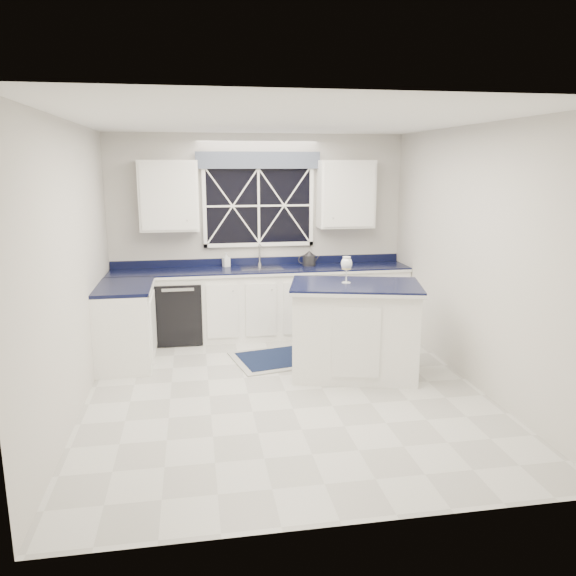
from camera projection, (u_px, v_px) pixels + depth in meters
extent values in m
plane|color=silver|center=(286.00, 391.00, 5.81)|extent=(4.50, 4.50, 0.00)
cube|color=beige|center=(259.00, 235.00, 7.69)|extent=(4.00, 0.10, 2.70)
cube|color=white|center=(262.00, 304.00, 7.59)|extent=(3.98, 0.60, 0.90)
cube|color=white|center=(126.00, 326.00, 6.54)|extent=(0.60, 1.00, 0.90)
cube|color=black|center=(262.00, 270.00, 7.49)|extent=(3.98, 0.64, 0.04)
cube|color=black|center=(180.00, 310.00, 7.42)|extent=(0.60, 0.58, 0.82)
cube|color=black|center=(259.00, 206.00, 7.57)|extent=(1.40, 0.02, 1.00)
cube|color=slate|center=(259.00, 160.00, 7.38)|extent=(1.65, 0.04, 0.22)
cube|color=white|center=(169.00, 196.00, 7.21)|extent=(0.75, 0.34, 0.90)
cube|color=white|center=(346.00, 194.00, 7.60)|extent=(0.75, 0.34, 0.90)
cylinder|color=#B1B1B3|center=(260.00, 264.00, 7.69)|extent=(0.05, 0.05, 0.04)
cylinder|color=#B1B1B3|center=(259.00, 254.00, 7.66)|extent=(0.02, 0.02, 0.28)
cylinder|color=#B1B1B3|center=(260.00, 245.00, 7.55)|extent=(0.02, 0.18, 0.02)
cube|color=white|center=(354.00, 332.00, 6.18)|extent=(1.47, 1.07, 0.99)
cube|color=black|center=(356.00, 286.00, 6.07)|extent=(1.55, 1.15, 0.04)
cube|color=#A2A29D|center=(292.00, 357.00, 6.82)|extent=(1.54, 1.12, 0.01)
cube|color=#0F1734|center=(292.00, 356.00, 6.82)|extent=(1.36, 0.94, 0.01)
cylinder|color=#2B2B2D|center=(309.00, 260.00, 7.66)|extent=(0.21, 0.21, 0.14)
cone|color=#2B2B2D|center=(309.00, 253.00, 7.64)|extent=(0.17, 0.17, 0.06)
torus|color=#2B2B2D|center=(302.00, 260.00, 7.66)|extent=(0.12, 0.04, 0.12)
cylinder|color=#2B2B2D|center=(317.00, 259.00, 7.66)|extent=(0.07, 0.03, 0.09)
cylinder|color=white|center=(346.00, 283.00, 6.10)|extent=(0.10, 0.10, 0.01)
cylinder|color=white|center=(346.00, 275.00, 6.08)|extent=(0.02, 0.02, 0.15)
ellipsoid|color=white|center=(347.00, 264.00, 6.06)|extent=(0.12, 0.12, 0.15)
cylinder|color=tan|center=(347.00, 266.00, 6.06)|extent=(0.10, 0.10, 0.07)
imported|color=silver|center=(226.00, 260.00, 7.59)|extent=(0.11, 0.11, 0.19)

